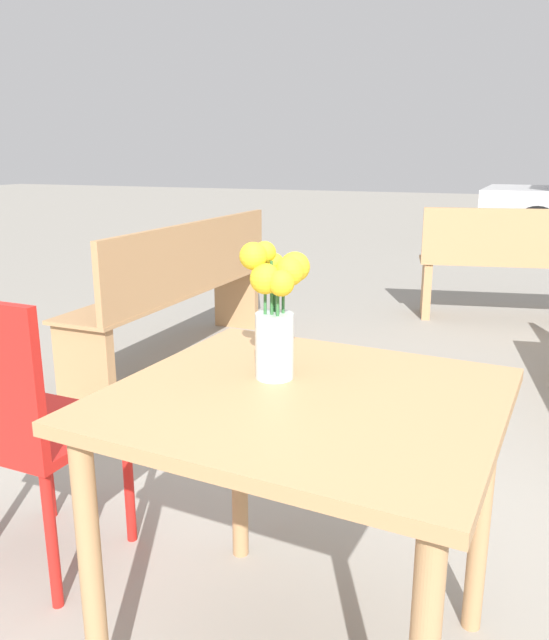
{
  "coord_description": "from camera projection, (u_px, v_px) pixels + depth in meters",
  "views": [
    {
      "loc": [
        0.42,
        -1.21,
        1.22
      ],
      "look_at": [
        -0.1,
        0.06,
        0.86
      ],
      "focal_mm": 35.0,
      "sensor_mm": 36.0,
      "label": 1
    }
  ],
  "objects": [
    {
      "name": "bench_near",
      "position": [
        184.0,
        286.0,
        3.68
      ],
      "size": [
        0.38,
        1.79,
        0.85
      ],
      "color": "tan",
      "rests_on": "ground_plane"
    },
    {
      "name": "flower_vase",
      "position": [
        275.0,
        312.0,
        1.41
      ],
      "size": [
        0.14,
        0.13,
        0.32
      ],
      "color": "silver",
      "rests_on": "table_front"
    },
    {
      "name": "cafe_chair",
      "position": [
        19.0,
        419.0,
        1.76
      ],
      "size": [
        0.41,
        0.41,
        0.87
      ],
      "color": "red",
      "rests_on": "ground_plane"
    },
    {
      "name": "bench_far",
      "position": [
        522.0,
        262.0,
        4.59
      ],
      "size": [
        1.51,
        0.65,
        0.85
      ],
      "color": "tan",
      "rests_on": "ground_plane"
    },
    {
      "name": "table_front",
      "position": [
        304.0,
        439.0,
        1.39
      ],
      "size": [
        0.88,
        0.82,
        0.72
      ],
      "color": "tan",
      "rests_on": "ground_plane"
    }
  ]
}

